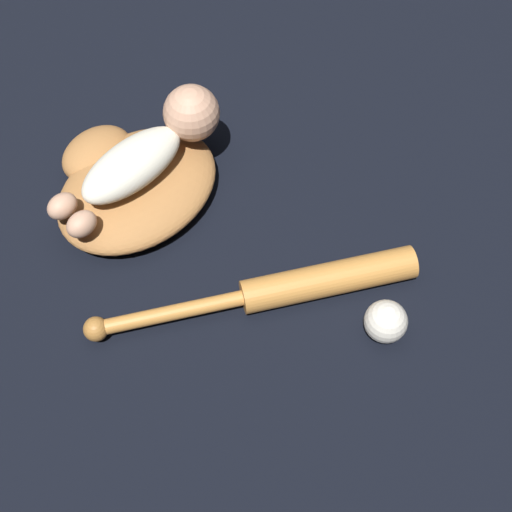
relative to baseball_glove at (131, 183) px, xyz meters
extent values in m
plane|color=black|center=(0.01, -0.07, -0.04)|extent=(6.00, 6.00, 0.00)
ellipsoid|color=#A8703D|center=(0.00, -0.02, 0.00)|extent=(0.37, 0.31, 0.07)
ellipsoid|color=#A8703D|center=(-0.02, 0.10, 0.00)|extent=(0.17, 0.14, 0.07)
ellipsoid|color=silver|center=(0.00, -0.02, 0.07)|extent=(0.23, 0.14, 0.07)
sphere|color=tan|center=(0.15, 0.01, 0.09)|extent=(0.11, 0.11, 0.11)
ellipsoid|color=tan|center=(-0.14, -0.02, 0.06)|extent=(0.06, 0.05, 0.04)
ellipsoid|color=tan|center=(-0.13, -0.07, 0.06)|extent=(0.06, 0.05, 0.04)
cylinder|color=#C6843D|center=(0.18, -0.38, -0.01)|extent=(0.31, 0.17, 0.06)
cylinder|color=#C6843D|center=(-0.08, -0.28, -0.01)|extent=(0.25, 0.12, 0.03)
sphere|color=#A97034|center=(-0.20, -0.23, -0.01)|extent=(0.04, 0.04, 0.04)
sphere|color=silver|center=(0.21, -0.50, 0.00)|extent=(0.08, 0.08, 0.08)
camera|label=1|loc=(-0.27, -0.81, 1.09)|focal=50.00mm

